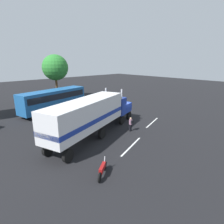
{
  "coord_description": "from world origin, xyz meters",
  "views": [
    {
      "loc": [
        -17.45,
        -16.41,
        7.94
      ],
      "look_at": [
        -2.27,
        -0.3,
        1.6
      ],
      "focal_mm": 29.5,
      "sensor_mm": 36.0,
      "label": 1
    }
  ],
  "objects_px": {
    "person_bystander": "(131,124)",
    "parked_bus": "(54,99)",
    "semi_truck": "(93,113)",
    "tree_left": "(55,68)",
    "motorcycle": "(102,169)"
  },
  "relations": [
    {
      "from": "person_bystander",
      "to": "motorcycle",
      "type": "distance_m",
      "value": 8.87
    },
    {
      "from": "semi_truck",
      "to": "tree_left",
      "type": "relative_size",
      "value": 1.59
    },
    {
      "from": "person_bystander",
      "to": "parked_bus",
      "type": "xyz_separation_m",
      "value": [
        -2.42,
        13.79,
        1.17
      ]
    },
    {
      "from": "person_bystander",
      "to": "tree_left",
      "type": "distance_m",
      "value": 23.49
    },
    {
      "from": "semi_truck",
      "to": "person_bystander",
      "type": "bearing_deg",
      "value": -24.65
    },
    {
      "from": "motorcycle",
      "to": "tree_left",
      "type": "xyz_separation_m",
      "value": [
        10.49,
        26.88,
        5.86
      ]
    },
    {
      "from": "parked_bus",
      "to": "tree_left",
      "type": "xyz_separation_m",
      "value": [
        5.1,
        8.9,
        4.28
      ]
    },
    {
      "from": "semi_truck",
      "to": "tree_left",
      "type": "height_order",
      "value": "tree_left"
    },
    {
      "from": "person_bystander",
      "to": "semi_truck",
      "type": "bearing_deg",
      "value": 155.35
    },
    {
      "from": "semi_truck",
      "to": "motorcycle",
      "type": "height_order",
      "value": "semi_truck"
    },
    {
      "from": "semi_truck",
      "to": "motorcycle",
      "type": "xyz_separation_m",
      "value": [
        -3.85,
        -6.01,
        -2.04
      ]
    },
    {
      "from": "motorcycle",
      "to": "parked_bus",
      "type": "bearing_deg",
      "value": 73.33
    },
    {
      "from": "tree_left",
      "to": "semi_truck",
      "type": "bearing_deg",
      "value": -107.64
    },
    {
      "from": "semi_truck",
      "to": "motorcycle",
      "type": "bearing_deg",
      "value": -122.65
    },
    {
      "from": "person_bystander",
      "to": "tree_left",
      "type": "bearing_deg",
      "value": 83.26
    }
  ]
}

